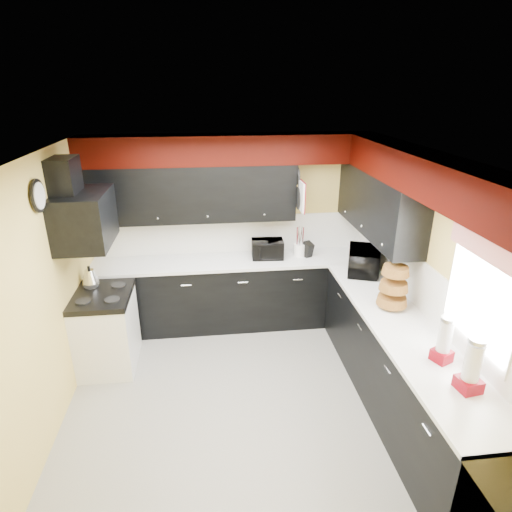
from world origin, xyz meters
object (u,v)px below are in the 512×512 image
(toaster_oven, at_px, (268,249))
(utensil_crock, at_px, (300,250))
(knife_block, at_px, (308,250))
(microwave, at_px, (364,261))
(kettle, at_px, (90,277))

(toaster_oven, height_order, utensil_crock, toaster_oven)
(utensil_crock, height_order, knife_block, knife_block)
(toaster_oven, xyz_separation_m, utensil_crock, (0.43, 0.01, -0.03))
(microwave, xyz_separation_m, knife_block, (-0.55, 0.56, -0.05))
(toaster_oven, bearing_deg, knife_block, -0.60)
(utensil_crock, distance_m, knife_block, 0.11)
(kettle, bearing_deg, knife_block, 9.86)
(microwave, relative_size, kettle, 2.77)
(toaster_oven, height_order, kettle, toaster_oven)
(utensil_crock, relative_size, kettle, 0.87)
(toaster_oven, bearing_deg, kettle, -163.47)
(utensil_crock, relative_size, knife_block, 0.83)
(microwave, xyz_separation_m, utensil_crock, (-0.65, 0.61, -0.06))
(knife_block, distance_m, kettle, 2.69)
(toaster_oven, bearing_deg, utensil_crock, 4.99)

